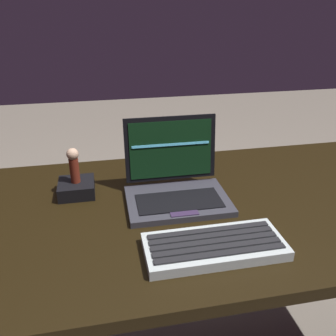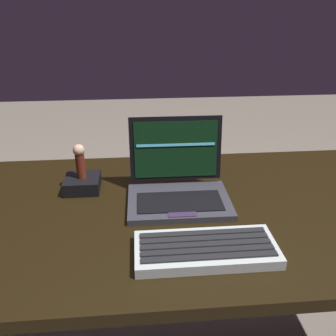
{
  "view_description": "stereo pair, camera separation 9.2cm",
  "coord_description": "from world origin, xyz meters",
  "px_view_note": "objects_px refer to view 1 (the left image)",
  "views": [
    {
      "loc": [
        -0.29,
        -0.83,
        1.25
      ],
      "look_at": [
        -0.13,
        -0.01,
        0.85
      ],
      "focal_mm": 38.41,
      "sensor_mm": 36.0,
      "label": 1
    },
    {
      "loc": [
        -0.2,
        -0.84,
        1.25
      ],
      "look_at": [
        -0.13,
        -0.01,
        0.85
      ],
      "focal_mm": 38.41,
      "sensor_mm": 36.0,
      "label": 2
    }
  ],
  "objects_px": {
    "external_keyboard": "(214,246)",
    "laptop_front": "(176,184)",
    "figurine": "(74,164)",
    "figurine_stand": "(77,188)"
  },
  "relations": [
    {
      "from": "laptop_front",
      "to": "figurine_stand",
      "type": "relative_size",
      "value": 2.78
    },
    {
      "from": "figurine_stand",
      "to": "laptop_front",
      "type": "bearing_deg",
      "value": -16.08
    },
    {
      "from": "external_keyboard",
      "to": "figurine",
      "type": "bearing_deg",
      "value": 133.34
    },
    {
      "from": "laptop_front",
      "to": "figurine",
      "type": "distance_m",
      "value": 0.29
    },
    {
      "from": "laptop_front",
      "to": "external_keyboard",
      "type": "height_order",
      "value": "laptop_front"
    },
    {
      "from": "laptop_front",
      "to": "figurine",
      "type": "height_order",
      "value": "laptop_front"
    },
    {
      "from": "external_keyboard",
      "to": "figurine_stand",
      "type": "distance_m",
      "value": 0.46
    },
    {
      "from": "laptop_front",
      "to": "figurine",
      "type": "bearing_deg",
      "value": 163.92
    },
    {
      "from": "external_keyboard",
      "to": "laptop_front",
      "type": "bearing_deg",
      "value": 97.9
    },
    {
      "from": "external_keyboard",
      "to": "figurine_stand",
      "type": "xyz_separation_m",
      "value": [
        -0.31,
        0.33,
        0.01
      ]
    }
  ]
}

